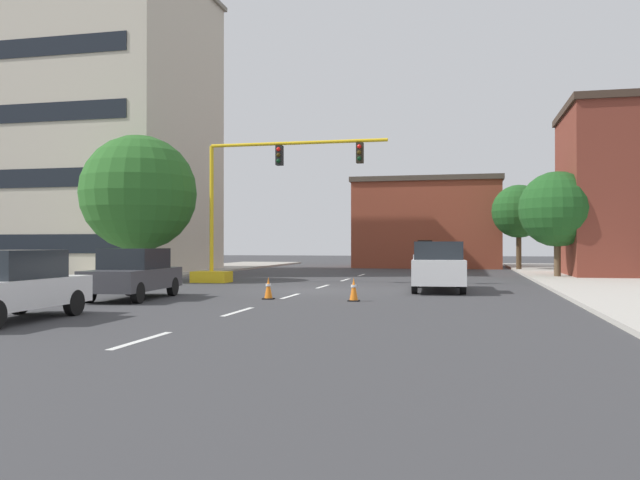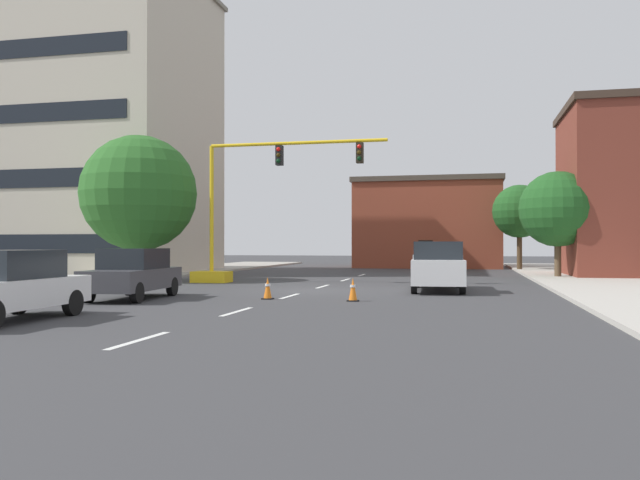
% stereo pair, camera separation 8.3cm
% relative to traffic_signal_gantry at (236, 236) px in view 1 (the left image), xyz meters
% --- Properties ---
extents(ground_plane, '(160.00, 160.00, 0.00)m').
position_rel_traffic_signal_gantry_xyz_m(ground_plane, '(4.79, -4.37, -2.28)').
color(ground_plane, '#38383A').
extents(sidewalk_left, '(6.00, 56.00, 0.14)m').
position_rel_traffic_signal_gantry_xyz_m(sidewalk_left, '(-7.77, 3.63, -2.21)').
color(sidewalk_left, '#9E998E').
rests_on(sidewalk_left, ground_plane).
extents(sidewalk_right, '(6.00, 56.00, 0.14)m').
position_rel_traffic_signal_gantry_xyz_m(sidewalk_right, '(17.34, 3.63, -2.21)').
color(sidewalk_right, '#B2ADA3').
rests_on(sidewalk_right, ground_plane).
extents(lane_stripe_seg_0, '(0.16, 2.40, 0.01)m').
position_rel_traffic_signal_gantry_xyz_m(lane_stripe_seg_0, '(4.79, -18.37, -2.27)').
color(lane_stripe_seg_0, silver).
rests_on(lane_stripe_seg_0, ground_plane).
extents(lane_stripe_seg_1, '(0.16, 2.40, 0.01)m').
position_rel_traffic_signal_gantry_xyz_m(lane_stripe_seg_1, '(4.79, -12.87, -2.27)').
color(lane_stripe_seg_1, silver).
rests_on(lane_stripe_seg_1, ground_plane).
extents(lane_stripe_seg_2, '(0.16, 2.40, 0.01)m').
position_rel_traffic_signal_gantry_xyz_m(lane_stripe_seg_2, '(4.79, -7.37, -2.27)').
color(lane_stripe_seg_2, silver).
rests_on(lane_stripe_seg_2, ground_plane).
extents(lane_stripe_seg_3, '(0.16, 2.40, 0.01)m').
position_rel_traffic_signal_gantry_xyz_m(lane_stripe_seg_3, '(4.79, -1.87, -2.27)').
color(lane_stripe_seg_3, silver).
rests_on(lane_stripe_seg_3, ground_plane).
extents(lane_stripe_seg_4, '(0.16, 2.40, 0.01)m').
position_rel_traffic_signal_gantry_xyz_m(lane_stripe_seg_4, '(4.79, 3.63, -2.27)').
color(lane_stripe_seg_4, silver).
rests_on(lane_stripe_seg_4, ground_plane).
extents(lane_stripe_seg_5, '(0.16, 2.40, 0.01)m').
position_rel_traffic_signal_gantry_xyz_m(lane_stripe_seg_5, '(4.79, 9.13, -2.27)').
color(lane_stripe_seg_5, silver).
rests_on(lane_stripe_seg_5, ground_plane).
extents(building_tall_left, '(13.97, 12.26, 19.44)m').
position_rel_traffic_signal_gantry_xyz_m(building_tall_left, '(-13.21, 9.04, 7.45)').
color(building_tall_left, beige).
rests_on(building_tall_left, ground_plane).
extents(building_brick_center, '(11.80, 7.96, 7.20)m').
position_rel_traffic_signal_gantry_xyz_m(building_brick_center, '(7.98, 23.89, 1.33)').
color(building_brick_center, brown).
rests_on(building_brick_center, ground_plane).
extents(traffic_signal_gantry, '(9.63, 1.20, 6.83)m').
position_rel_traffic_signal_gantry_xyz_m(traffic_signal_gantry, '(0.00, 0.00, 0.00)').
color(traffic_signal_gantry, yellow).
rests_on(traffic_signal_gantry, ground_plane).
extents(tree_left_near, '(5.93, 5.93, 7.49)m').
position_rel_traffic_signal_gantry_xyz_m(tree_left_near, '(-5.39, 0.34, 2.24)').
color(tree_left_near, brown).
rests_on(tree_left_near, ground_plane).
extents(tree_right_far, '(3.75, 3.75, 6.09)m').
position_rel_traffic_signal_gantry_xyz_m(tree_right_far, '(14.68, 17.54, 1.92)').
color(tree_right_far, '#4C3823').
rests_on(tree_right_far, ground_plane).
extents(tree_right_mid, '(4.13, 4.13, 5.88)m').
position_rel_traffic_signal_gantry_xyz_m(tree_right_mid, '(15.90, 7.31, 1.52)').
color(tree_right_mid, brown).
rests_on(tree_right_mid, ground_plane).
extents(pickup_truck_white, '(2.27, 5.50, 1.99)m').
position_rel_traffic_signal_gantry_xyz_m(pickup_truck_white, '(9.90, -3.41, -1.30)').
color(pickup_truck_white, white).
rests_on(pickup_truck_white, ground_plane).
extents(sedan_white_near_left, '(1.92, 4.52, 1.74)m').
position_rel_traffic_signal_gantry_xyz_m(sedan_white_near_left, '(0.08, -16.24, -1.39)').
color(sedan_white_near_left, white).
rests_on(sedan_white_near_left, ground_plane).
extents(sedan_dark_gray_mid_left, '(2.22, 4.64, 1.74)m').
position_rel_traffic_signal_gantry_xyz_m(sedan_dark_gray_mid_left, '(-0.15, -9.69, -1.39)').
color(sedan_dark_gray_mid_left, '#3D3D42').
rests_on(sedan_dark_gray_mid_left, ground_plane).
extents(traffic_cone_roadside_a, '(0.36, 0.36, 0.79)m').
position_rel_traffic_signal_gantry_xyz_m(traffic_cone_roadside_a, '(7.38, -8.89, -1.89)').
color(traffic_cone_roadside_a, black).
rests_on(traffic_cone_roadside_a, ground_plane).
extents(traffic_cone_roadside_b, '(0.36, 0.36, 0.76)m').
position_rel_traffic_signal_gantry_xyz_m(traffic_cone_roadside_b, '(4.40, -8.77, -1.90)').
color(traffic_cone_roadside_b, black).
rests_on(traffic_cone_roadside_b, ground_plane).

